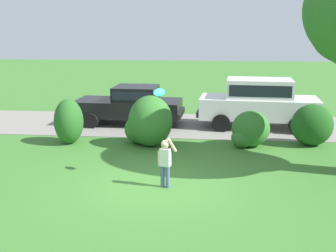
{
  "coord_description": "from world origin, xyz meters",
  "views": [
    {
      "loc": [
        1.35,
        -10.3,
        3.93
      ],
      "look_at": [
        0.13,
        1.91,
        1.1
      ],
      "focal_mm": 46.82,
      "sensor_mm": 36.0,
      "label": 1
    }
  ],
  "objects_px": {
    "parked_suv": "(259,101)",
    "child_thrower": "(165,159)",
    "frisbee": "(159,92)",
    "parked_sedan": "(131,104)"
  },
  "relations": [
    {
      "from": "parked_suv",
      "to": "child_thrower",
      "type": "height_order",
      "value": "parked_suv"
    },
    {
      "from": "parked_sedan",
      "to": "parked_suv",
      "type": "bearing_deg",
      "value": -1.45
    },
    {
      "from": "frisbee",
      "to": "parked_sedan",
      "type": "bearing_deg",
      "value": 106.98
    },
    {
      "from": "frisbee",
      "to": "parked_suv",
      "type": "bearing_deg",
      "value": 62.82
    },
    {
      "from": "frisbee",
      "to": "child_thrower",
      "type": "bearing_deg",
      "value": -71.59
    },
    {
      "from": "parked_sedan",
      "to": "child_thrower",
      "type": "bearing_deg",
      "value": -72.88
    },
    {
      "from": "child_thrower",
      "to": "frisbee",
      "type": "bearing_deg",
      "value": 108.41
    },
    {
      "from": "parked_sedan",
      "to": "frisbee",
      "type": "xyz_separation_m",
      "value": [
        1.91,
        -6.27,
        1.43
      ]
    },
    {
      "from": "parked_suv",
      "to": "child_thrower",
      "type": "relative_size",
      "value": 3.73
    },
    {
      "from": "child_thrower",
      "to": "frisbee",
      "type": "distance_m",
      "value": 1.71
    }
  ]
}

